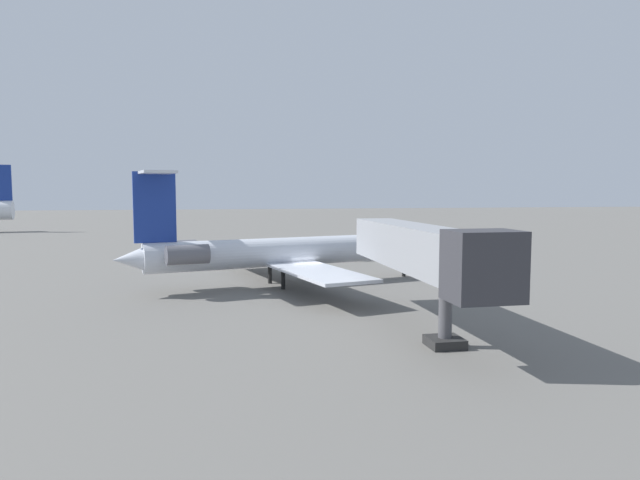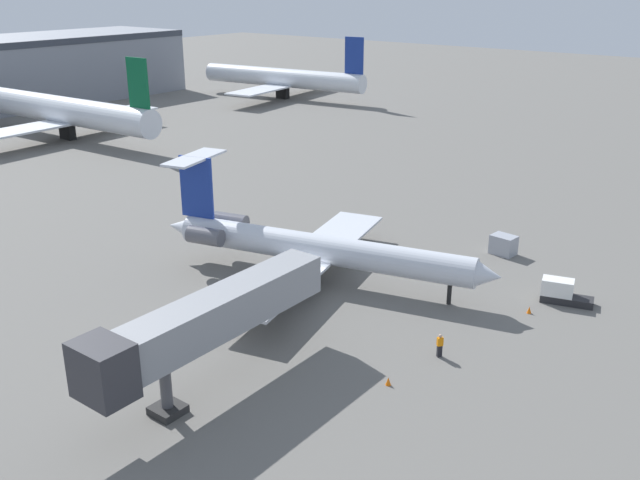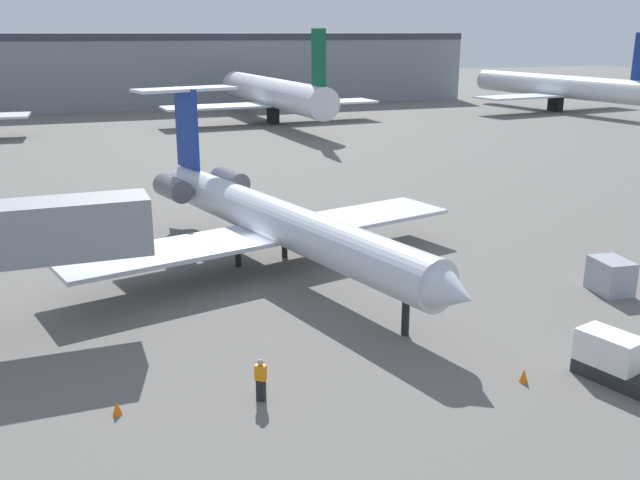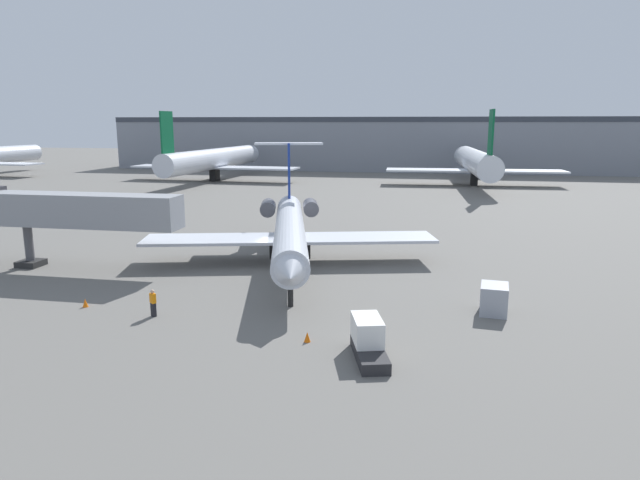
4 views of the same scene
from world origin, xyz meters
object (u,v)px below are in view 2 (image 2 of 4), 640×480
jet_bridge (199,324)px  traffic_cone_mid (388,381)px  cargo_container_uld (503,245)px  traffic_cone_near (529,310)px  parked_airliner_centre (66,111)px  parked_airliner_east_mid (283,78)px  baggage_tug_lead (562,292)px  regional_jet (309,246)px  ground_crew_marshaller (440,345)px

jet_bridge → traffic_cone_mid: size_ratio=33.37×
cargo_container_uld → traffic_cone_near: bearing=-146.6°
parked_airliner_centre → parked_airliner_east_mid: size_ratio=1.04×
baggage_tug_lead → parked_airliner_east_mid: 102.68m
parked_airliner_east_mid → traffic_cone_mid: bearing=-136.0°
regional_jet → parked_airliner_east_mid: bearing=42.0°
parked_airliner_centre → parked_airliner_east_mid: bearing=-1.2°
parked_airliner_east_mid → parked_airliner_centre: bearing=178.8°
ground_crew_marshaller → cargo_container_uld: bearing=12.7°
baggage_tug_lead → ground_crew_marshaller: bearing=165.8°
regional_jet → baggage_tug_lead: 20.60m
regional_jet → traffic_cone_mid: bearing=-124.7°
baggage_tug_lead → traffic_cone_mid: size_ratio=7.69×
traffic_cone_mid → parked_airliner_centre: (29.57, 78.78, 4.16)m
regional_jet → parked_airliner_east_mid: (70.52, 63.39, 1.16)m
parked_airliner_east_mid → ground_crew_marshaller: bearing=-133.8°
traffic_cone_mid → parked_airliner_centre: size_ratio=0.01×
ground_crew_marshaller → cargo_container_uld: cargo_container_uld is taller
traffic_cone_mid → parked_airliner_east_mid: (80.45, 77.71, 3.91)m
regional_jet → cargo_container_uld: 18.96m
baggage_tug_lead → parked_airliner_centre: size_ratio=0.11×
traffic_cone_near → parked_airliner_east_mid: parked_airliner_east_mid is taller
ground_crew_marshaller → parked_airliner_centre: parked_airliner_centre is taller
traffic_cone_near → traffic_cone_mid: bearing=168.8°
parked_airliner_east_mid → traffic_cone_near: bearing=-128.9°
traffic_cone_mid → parked_airliner_centre: 84.25m
cargo_container_uld → traffic_cone_mid: size_ratio=4.28×
traffic_cone_near → parked_airliner_east_mid: size_ratio=0.01×
jet_bridge → ground_crew_marshaller: 16.42m
baggage_tug_lead → cargo_container_uld: size_ratio=1.80×
regional_jet → baggage_tug_lead: size_ratio=7.01×
parked_airliner_east_mid → regional_jet: bearing=-138.0°
traffic_cone_mid → parked_airliner_east_mid: bearing=44.0°
cargo_container_uld → parked_airliner_centre: size_ratio=0.06×
ground_crew_marshaller → traffic_cone_near: bearing=-12.4°
traffic_cone_mid → regional_jet: bearing=55.3°
traffic_cone_mid → traffic_cone_near: bearing=-11.2°
parked_airliner_centre → traffic_cone_mid: bearing=-110.6°
regional_jet → parked_airliner_centre: bearing=73.1°
regional_jet → cargo_container_uld: (15.62, -10.53, -2.12)m
baggage_tug_lead → parked_airliner_east_mid: bearing=53.0°
parked_airliner_centre → baggage_tug_lead: bearing=-97.5°
traffic_cone_mid → baggage_tug_lead: bearing=-12.7°
jet_bridge → cargo_container_uld: (33.29, -4.84, -3.82)m
ground_crew_marshaller → cargo_container_uld: (20.41, 4.59, 0.05)m
ground_crew_marshaller → traffic_cone_mid: bearing=171.2°
cargo_container_uld → traffic_cone_mid: 25.84m
traffic_cone_mid → parked_airliner_east_mid: 111.92m
traffic_cone_near → parked_airliner_centre: parked_airliner_centre is taller
regional_jet → ground_crew_marshaller: regional_jet is taller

